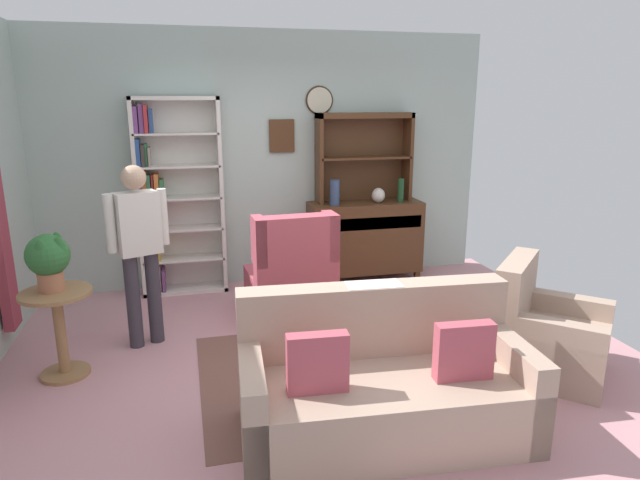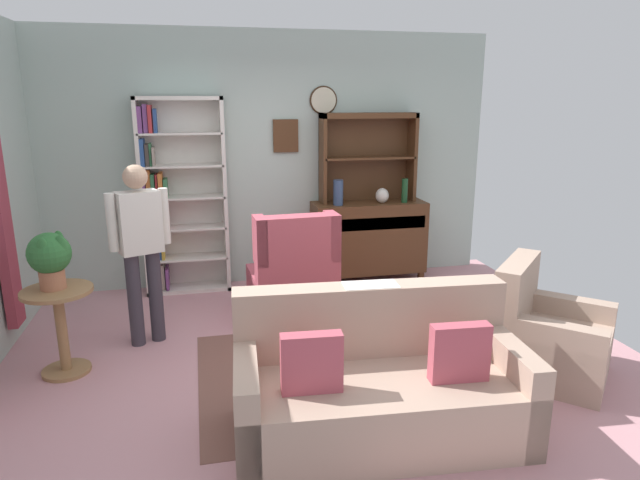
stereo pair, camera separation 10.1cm
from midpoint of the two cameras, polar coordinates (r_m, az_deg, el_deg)
The scene contains 17 objects.
ground_plane at distance 4.66m, azimuth -1.25°, elevation -12.18°, with size 5.40×4.60×0.02m, color #C68C93.
wall_back at distance 6.30m, azimuth -5.62°, elevation 8.28°, with size 5.00×0.09×2.80m.
area_rug at distance 4.44m, azimuth 2.22°, elevation -13.43°, with size 2.27×1.81×0.01m, color brown.
bookshelf at distance 6.10m, azimuth -15.49°, elevation 4.22°, with size 0.90×0.30×2.10m.
sideboard at distance 6.43m, azimuth 4.21°, elevation 0.34°, with size 1.30×0.45×0.92m.
sideboard_hutch at distance 6.36m, azimuth 4.08°, elevation 9.78°, with size 1.10×0.26×1.00m.
vase_tall at distance 6.14m, azimuth 1.07°, elevation 4.94°, with size 0.11×0.11×0.28m, color #33476B.
vase_round at distance 6.31m, azimuth 5.61°, elevation 4.63°, with size 0.15×0.15×0.17m, color beige.
bottle_wine at distance 6.37m, azimuth 7.91°, elevation 5.13°, with size 0.07×0.07×0.27m, color #194223.
couch_floral at distance 3.63m, azimuth 5.70°, elevation -14.81°, with size 1.86×0.98×0.90m.
armchair_floral at distance 4.65m, azimuth 21.78°, elevation -9.29°, with size 1.08×1.08×0.88m.
wingback_chair at distance 5.35m, azimuth -3.51°, elevation -4.04°, with size 0.82×0.84×1.05m.
plant_stand at distance 4.68m, azimuth -25.95°, elevation -7.85°, with size 0.52×0.52×0.69m.
potted_plant_large at distance 4.54m, azimuth -26.88°, elevation -1.68°, with size 0.31×0.31×0.43m.
person_reading at distance 4.85m, azimuth -18.79°, elevation -0.33°, with size 0.51×0.31×1.56m.
coffee_table at distance 4.47m, azimuth 2.52°, elevation -8.27°, with size 0.80×0.50×0.42m.
book_stack at distance 4.46m, azimuth 0.47°, elevation -6.62°, with size 0.19×0.16×0.10m.
Camera 1 is at (-0.96, -4.05, 2.09)m, focal length 30.89 mm.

